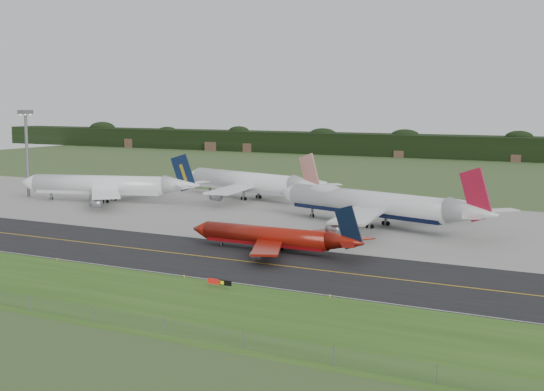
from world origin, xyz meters
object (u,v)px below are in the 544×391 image
Objects in this scene: jet_navy_gold at (109,186)px; jet_star_tail at (251,183)px; jet_ba_747 at (374,204)px; taxiway_sign at (219,282)px; jet_red_737 at (275,237)px; floodlight_mast at (26,137)px.

jet_star_tail is (34.49, 25.50, 0.29)m from jet_navy_gold.
jet_ba_747 is 69.90m from taxiway_sign.
jet_red_737 is at bearing -56.29° from jet_star_tail.
floodlight_mast is 138.07m from taxiway_sign.
jet_ba_747 is 117.43m from floodlight_mast.
jet_star_tail reaches higher than jet_red_737.
jet_navy_gold is at bearing -143.52° from jet_star_tail.
taxiway_sign is (117.17, -70.84, -17.80)m from floodlight_mast.
jet_navy_gold is 0.97× the size of jet_star_tail.
taxiway_sign is (6.66, -31.02, -1.86)m from jet_red_737.
jet_ba_747 is at bearing -0.53° from floodlight_mast.
taxiway_sign is (86.65, -73.71, -3.82)m from jet_navy_gold.
floodlight_mast is 6.09× the size of taxiway_sign.
jet_red_737 is 90.70m from jet_navy_gold.
floodlight_mast is (-116.66, 1.08, 13.39)m from jet_ba_747.
jet_ba_747 is 1.61× the size of jet_red_737.
jet_red_737 is at bearing 102.11° from taxiway_sign.
jet_star_tail is (-51.65, 29.45, -0.30)m from jet_ba_747.
floodlight_mast reaches higher than jet_navy_gold.
jet_ba_747 is 86.24m from jet_navy_gold.
jet_red_737 is at bearing -19.81° from floodlight_mast.
taxiway_sign is (52.16, -99.22, -4.11)m from jet_star_tail.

